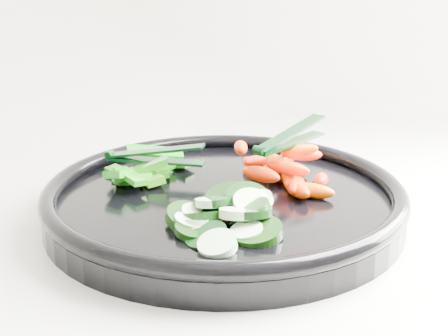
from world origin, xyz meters
TOP-DOWN VIEW (x-y plane):
  - veggie_tray at (0.20, 1.68)m, footprint 0.38×0.38m
  - cucumber_pile at (0.16, 1.62)m, footprint 0.12×0.13m
  - carrot_pile at (0.28, 1.68)m, footprint 0.12×0.15m
  - pepper_pile at (0.15, 1.77)m, footprint 0.12×0.11m
  - tong_carrot at (0.28, 1.68)m, footprint 0.11×0.05m
  - tong_pepper at (0.16, 1.76)m, footprint 0.10×0.09m

SIDE VIEW (x-z plane):
  - veggie_tray at x=0.20m, z-range 0.93..0.97m
  - pepper_pile at x=0.15m, z-range 0.94..0.98m
  - cucumber_pile at x=0.16m, z-range 0.94..0.98m
  - carrot_pile at x=0.28m, z-range 0.94..1.00m
  - tong_pepper at x=0.16m, z-range 0.97..0.99m
  - tong_carrot at x=0.28m, z-range 0.99..1.02m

